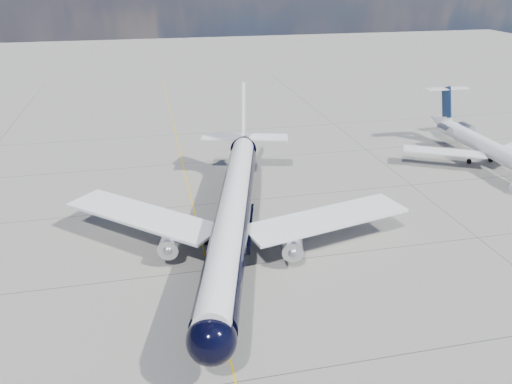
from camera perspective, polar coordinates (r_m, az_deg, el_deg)
The scene contains 4 objects.
ground at distance 67.71m, azimuth -7.65°, elevation 0.26°, with size 320.00×320.00×0.00m, color gray.
taxiway_centerline at distance 63.17m, azimuth -7.22°, elevation -1.54°, with size 0.16×160.00×0.01m, color #E1AA0B.
main_airliner at distance 52.55m, azimuth -2.56°, elevation -1.91°, with size 36.69×45.42×13.32m.
regional_jet at distance 83.57m, azimuth 24.16°, elevation 5.21°, with size 24.47×28.00×9.51m.
Camera 1 is at (-4.40, -31.80, 27.30)m, focal length 35.00 mm.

